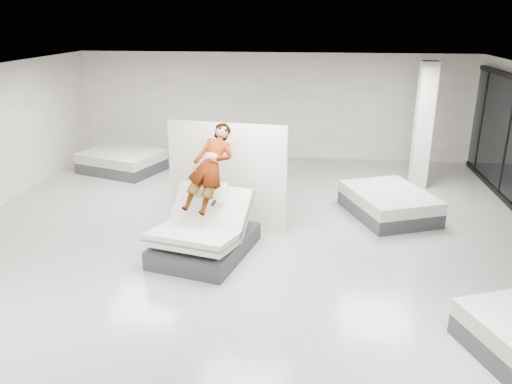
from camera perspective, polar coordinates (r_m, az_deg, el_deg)
room at (r=8.78m, az=-1.78°, el=2.09°), size 14.00×14.04×3.20m
hero_bed at (r=9.32m, az=-5.92°, el=-4.99°), size 1.92×2.27×1.29m
person at (r=9.26m, az=-5.22°, el=0.96°), size 1.04×1.81×1.41m
remote at (r=8.95m, az=-4.85°, el=-1.26°), size 0.08×0.15×0.08m
divider_panel at (r=10.18m, az=-3.27°, el=1.69°), size 2.46×0.42×2.24m
flat_bed_right_far at (r=11.50m, az=14.91°, el=-1.24°), size 2.19×2.47×0.56m
flat_bed_left_far at (r=14.78m, az=-15.06°, el=3.38°), size 2.50×2.18×0.58m
column at (r=13.35m, az=18.57°, el=7.14°), size 0.40×0.40×3.20m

